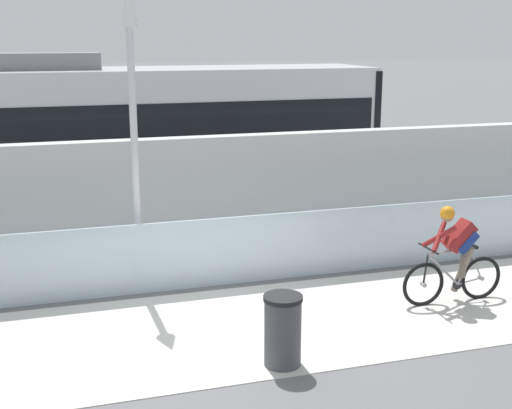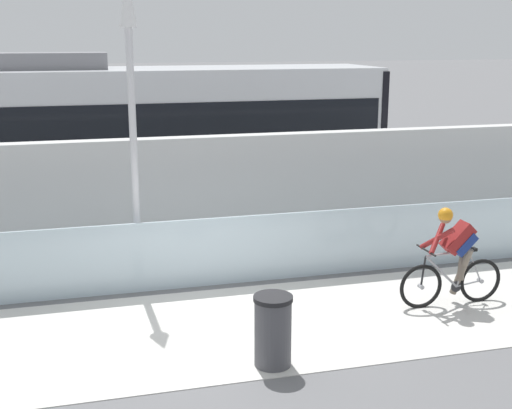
{
  "view_description": "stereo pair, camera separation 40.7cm",
  "coord_description": "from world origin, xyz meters",
  "px_view_note": "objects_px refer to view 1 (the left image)",
  "views": [
    {
      "loc": [
        -2.15,
        -8.95,
        4.18
      ],
      "look_at": [
        1.27,
        2.35,
        1.25
      ],
      "focal_mm": 48.0,
      "sensor_mm": 36.0,
      "label": 1
    },
    {
      "loc": [
        -1.76,
        -9.06,
        4.18
      ],
      "look_at": [
        1.27,
        2.35,
        1.25
      ],
      "focal_mm": 48.0,
      "sensor_mm": 36.0,
      "label": 2
    }
  ],
  "objects_px": {
    "lamp_post_antenna": "(132,92)",
    "trash_bin": "(283,330)",
    "cyclist_on_bike": "(455,256)",
    "tram": "(137,137)"
  },
  "relations": [
    {
      "from": "cyclist_on_bike",
      "to": "lamp_post_antenna",
      "type": "bearing_deg",
      "value": 155.43
    },
    {
      "from": "lamp_post_antenna",
      "to": "trash_bin",
      "type": "height_order",
      "value": "lamp_post_antenna"
    },
    {
      "from": "lamp_post_antenna",
      "to": "trash_bin",
      "type": "relative_size",
      "value": 5.42
    },
    {
      "from": "tram",
      "to": "lamp_post_antenna",
      "type": "distance_m",
      "value": 4.94
    },
    {
      "from": "cyclist_on_bike",
      "to": "trash_bin",
      "type": "xyz_separation_m",
      "value": [
        -3.31,
        -1.25,
        -0.3
      ]
    },
    {
      "from": "trash_bin",
      "to": "tram",
      "type": "bearing_deg",
      "value": 95.42
    },
    {
      "from": "lamp_post_antenna",
      "to": "cyclist_on_bike",
      "type": "bearing_deg",
      "value": -24.57
    },
    {
      "from": "tram",
      "to": "cyclist_on_bike",
      "type": "height_order",
      "value": "tram"
    },
    {
      "from": "lamp_post_antenna",
      "to": "trash_bin",
      "type": "distance_m",
      "value": 4.63
    },
    {
      "from": "tram",
      "to": "lamp_post_antenna",
      "type": "xyz_separation_m",
      "value": [
        -0.63,
        -4.7,
        1.4
      ]
    }
  ]
}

